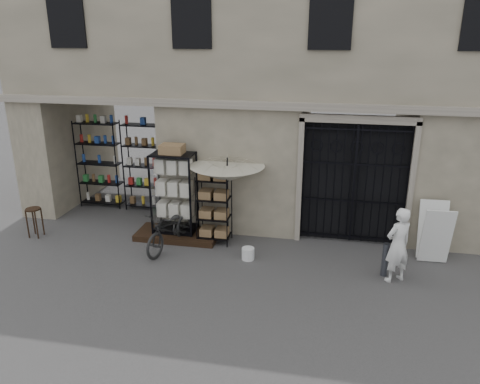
% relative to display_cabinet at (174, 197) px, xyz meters
% --- Properties ---
extents(ground, '(80.00, 80.00, 0.00)m').
position_rel_display_cabinet_xyz_m(ground, '(2.47, -1.63, -1.03)').
color(ground, black).
rests_on(ground, ground).
extents(main_building, '(14.00, 4.00, 9.00)m').
position_rel_display_cabinet_xyz_m(main_building, '(2.47, 2.37, 3.47)').
color(main_building, gray).
rests_on(main_building, ground).
extents(shop_recess, '(3.00, 1.70, 3.00)m').
position_rel_display_cabinet_xyz_m(shop_recess, '(-2.03, 1.17, 0.47)').
color(shop_recess, black).
rests_on(shop_recess, ground).
extents(shop_shelving, '(2.70, 0.50, 2.50)m').
position_rel_display_cabinet_xyz_m(shop_shelving, '(-2.08, 1.67, 0.22)').
color(shop_shelving, black).
rests_on(shop_shelving, ground).
extents(iron_gate, '(2.50, 0.21, 3.00)m').
position_rel_display_cabinet_xyz_m(iron_gate, '(4.22, 0.65, 0.47)').
color(iron_gate, black).
rests_on(iron_gate, ground).
extents(step_platform, '(2.00, 0.90, 0.15)m').
position_rel_display_cabinet_xyz_m(step_platform, '(0.07, -0.08, -0.96)').
color(step_platform, black).
rests_on(step_platform, ground).
extents(display_cabinet, '(1.09, 0.80, 2.13)m').
position_rel_display_cabinet_xyz_m(display_cabinet, '(0.00, 0.00, 0.00)').
color(display_cabinet, black).
rests_on(display_cabinet, step_platform).
extents(wire_rack, '(0.77, 0.57, 1.68)m').
position_rel_display_cabinet_xyz_m(wire_rack, '(1.02, -0.11, -0.21)').
color(wire_rack, black).
rests_on(wire_rack, ground).
extents(market_umbrella, '(1.77, 1.79, 2.49)m').
position_rel_display_cabinet_xyz_m(market_umbrella, '(1.31, 0.04, 0.76)').
color(market_umbrella, black).
rests_on(market_umbrella, ground).
extents(white_bucket, '(0.37, 0.37, 0.27)m').
position_rel_display_cabinet_xyz_m(white_bucket, '(1.98, -0.87, -0.90)').
color(white_bucket, silver).
rests_on(white_bucket, ground).
extents(bicycle, '(0.85, 1.08, 1.83)m').
position_rel_display_cabinet_xyz_m(bicycle, '(0.10, -0.67, -1.03)').
color(bicycle, black).
rests_on(bicycle, ground).
extents(wooden_stool, '(0.46, 0.46, 0.74)m').
position_rel_display_cabinet_xyz_m(wooden_stool, '(-3.40, -0.69, -0.64)').
color(wooden_stool, black).
rests_on(wooden_stool, ground).
extents(steel_bollard, '(0.17, 0.17, 0.72)m').
position_rel_display_cabinet_xyz_m(steel_bollard, '(4.88, -1.03, -0.67)').
color(steel_bollard, '#4B4E57').
rests_on(steel_bollard, ground).
extents(shopkeeper, '(1.36, 1.63, 0.38)m').
position_rel_display_cabinet_xyz_m(shopkeeper, '(5.07, -1.21, -1.03)').
color(shopkeeper, silver).
rests_on(shopkeeper, ground).
extents(easel_sign, '(0.63, 0.73, 1.30)m').
position_rel_display_cabinet_xyz_m(easel_sign, '(5.97, -0.15, -0.36)').
color(easel_sign, silver).
rests_on(easel_sign, ground).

